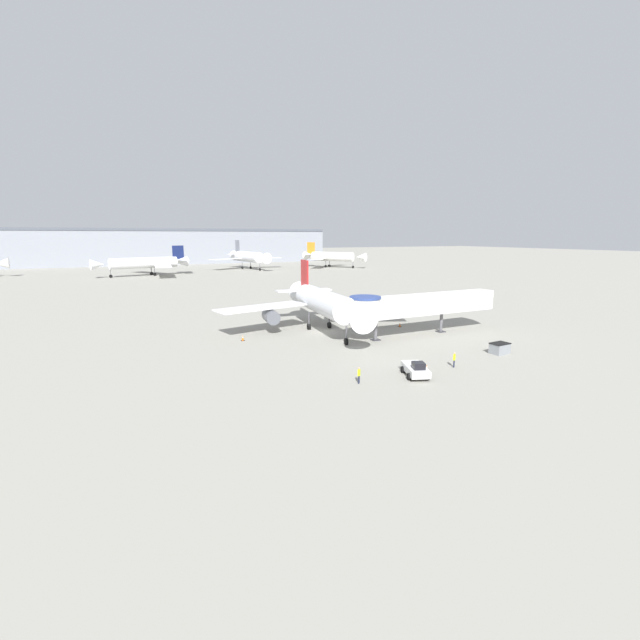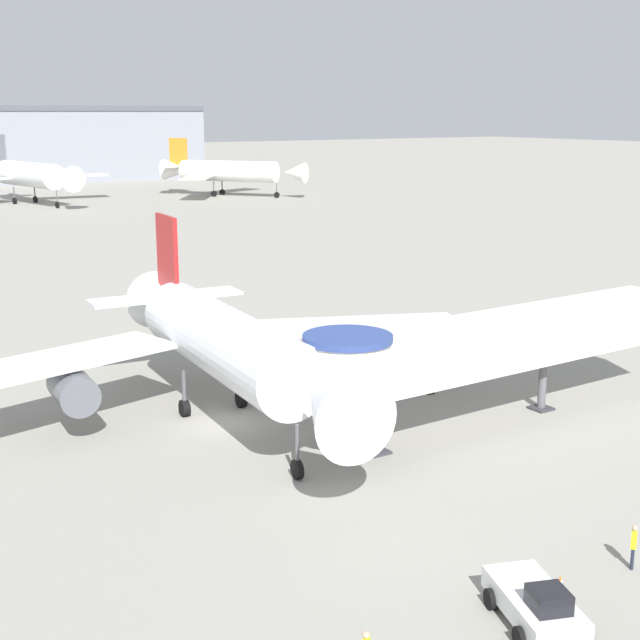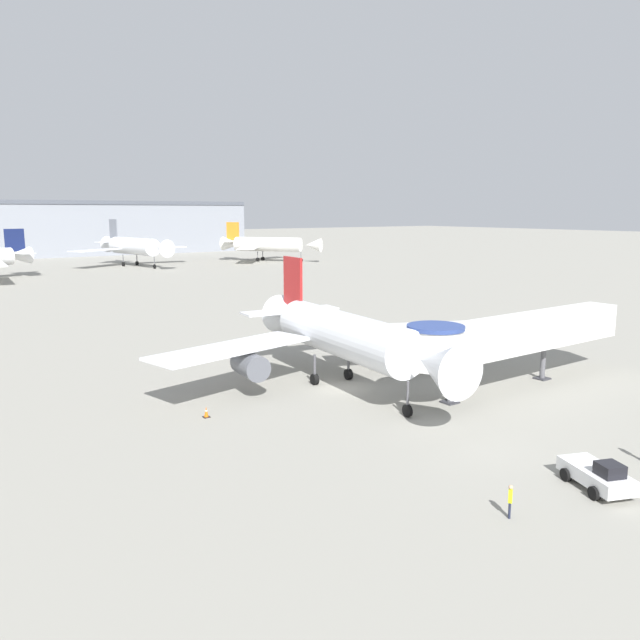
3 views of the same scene
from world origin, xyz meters
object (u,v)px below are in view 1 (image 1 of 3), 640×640
at_px(traffic_cone_starboard_wing, 400,325).
at_px(background_jet_gray_tail, 248,257).
at_px(jet_bridge, 416,305).
at_px(traffic_cone_apron_front, 427,368).
at_px(background_jet_orange_tail, 331,256).
at_px(ground_crew_wing_walker, 359,374).
at_px(service_container_gray, 500,348).
at_px(main_airplane, 322,303).
at_px(traffic_cone_port_wing, 243,338).
at_px(background_jet_navy_tail, 146,263).
at_px(ground_crew_marshaller, 454,359).
at_px(pushback_tug_white, 416,369).

distance_m(traffic_cone_starboard_wing, background_jet_gray_tail, 122.63).
distance_m(jet_bridge, traffic_cone_apron_front, 16.92).
bearing_deg(background_jet_orange_tail, ground_crew_wing_walker, -152.34).
bearing_deg(background_jet_orange_tail, traffic_cone_starboard_wing, -148.53).
xyz_separation_m(service_container_gray, traffic_cone_apron_front, (-12.12, -1.68, -0.32)).
distance_m(traffic_cone_starboard_wing, ground_crew_wing_walker, 27.07).
bearing_deg(traffic_cone_apron_front, jet_bridge, 56.79).
bearing_deg(background_jet_gray_tail, main_airplane, -111.37).
relative_size(traffic_cone_port_wing, background_jet_orange_tail, 0.03).
distance_m(traffic_cone_port_wing, traffic_cone_apron_front, 24.98).
bearing_deg(background_jet_gray_tail, traffic_cone_starboard_wing, -105.64).
height_order(traffic_cone_apron_front, background_jet_navy_tail, background_jet_navy_tail).
bearing_deg(ground_crew_wing_walker, ground_crew_marshaller, 141.71).
bearing_deg(background_jet_orange_tail, background_jet_navy_tail, 149.97).
xyz_separation_m(pushback_tug_white, traffic_cone_starboard_wing, (12.49, 20.19, -0.41)).
relative_size(background_jet_orange_tail, background_jet_gray_tail, 0.83).
bearing_deg(ground_crew_wing_walker, jet_bridge, -179.73).
bearing_deg(background_jet_orange_tail, main_airplane, -153.92).
bearing_deg(background_jet_orange_tail, jet_bridge, -148.20).
bearing_deg(traffic_cone_port_wing, ground_crew_marshaller, -50.60).
relative_size(jet_bridge, ground_crew_marshaller, 14.41).
distance_m(jet_bridge, service_container_gray, 13.00).
distance_m(ground_crew_marshaller, background_jet_orange_tail, 146.38).
bearing_deg(traffic_cone_starboard_wing, background_jet_navy_tail, 105.48).
relative_size(traffic_cone_port_wing, traffic_cone_apron_front, 1.04).
bearing_deg(ground_crew_wing_walker, pushback_tug_white, 135.73).
xyz_separation_m(jet_bridge, background_jet_gray_tail, (11.85, 127.63, 0.83)).
height_order(service_container_gray, ground_crew_marshaller, ground_crew_marshaller).
bearing_deg(traffic_cone_starboard_wing, background_jet_orange_tail, 68.28).
relative_size(background_jet_navy_tail, background_jet_gray_tail, 1.08).
bearing_deg(jet_bridge, ground_crew_wing_walker, -142.10).
bearing_deg(traffic_cone_starboard_wing, main_airplane, 168.11).
distance_m(ground_crew_marshaller, ground_crew_wing_walker, 11.72).
relative_size(jet_bridge, pushback_tug_white, 5.33).
xyz_separation_m(ground_crew_marshaller, background_jet_orange_tail, (53.43, 136.23, 3.81)).
bearing_deg(pushback_tug_white, service_container_gray, 30.79).
relative_size(ground_crew_marshaller, ground_crew_wing_walker, 1.03).
bearing_deg(background_jet_gray_tail, ground_crew_marshaller, -107.74).
bearing_deg(traffic_cone_port_wing, background_jet_navy_tail, 93.03).
bearing_deg(ground_crew_wing_walker, service_container_gray, 146.69).
xyz_separation_m(service_container_gray, background_jet_orange_tail, (44.77, 134.35, 4.11)).
relative_size(jet_bridge, service_container_gray, 10.28).
height_order(jet_bridge, background_jet_navy_tail, background_jet_navy_tail).
distance_m(pushback_tug_white, ground_crew_wing_walker, 6.18).
bearing_deg(background_jet_gray_tail, pushback_tug_white, -109.90).
distance_m(pushback_tug_white, background_jet_navy_tail, 129.08).
distance_m(pushback_tug_white, background_jet_orange_tail, 149.15).
bearing_deg(pushback_tug_white, jet_bridge, 73.34).
bearing_deg(traffic_cone_port_wing, jet_bridge, -17.23).
bearing_deg(ground_crew_marshaller, traffic_cone_starboard_wing, 36.17).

